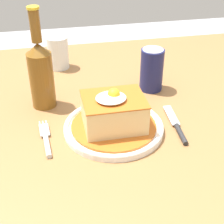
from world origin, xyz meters
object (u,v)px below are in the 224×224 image
at_px(fork, 46,141).
at_px(drinking_glass, 58,55).
at_px(knife, 178,128).
at_px(soda_can, 152,70).
at_px(main_plate, 114,127).
at_px(beer_bottle_amber, 41,72).

distance_m(fork, drinking_glass, 0.41).
height_order(knife, soda_can, soda_can).
bearing_deg(main_plate, fork, -173.75).
relative_size(knife, beer_bottle_amber, 0.62).
xyz_separation_m(soda_can, beer_bottle_amber, (-0.31, -0.03, 0.04)).
xyz_separation_m(main_plate, soda_can, (0.15, 0.18, 0.05)).
xyz_separation_m(soda_can, drinking_glass, (-0.25, 0.20, -0.02)).
bearing_deg(drinking_glass, soda_can, -38.66).
distance_m(knife, beer_bottle_amber, 0.38).
bearing_deg(soda_can, main_plate, -129.07).
distance_m(soda_can, beer_bottle_amber, 0.31).
height_order(knife, beer_bottle_amber, beer_bottle_amber).
height_order(soda_can, drinking_glass, soda_can).
height_order(fork, beer_bottle_amber, beer_bottle_amber).
distance_m(knife, drinking_glass, 0.49).
distance_m(main_plate, knife, 0.16).
xyz_separation_m(main_plate, knife, (0.15, -0.03, -0.00)).
bearing_deg(beer_bottle_amber, soda_can, 5.57).
bearing_deg(beer_bottle_amber, drinking_glass, 76.49).
xyz_separation_m(main_plate, fork, (-0.16, -0.02, -0.00)).
bearing_deg(main_plate, knife, -11.93).
bearing_deg(beer_bottle_amber, knife, -30.84).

